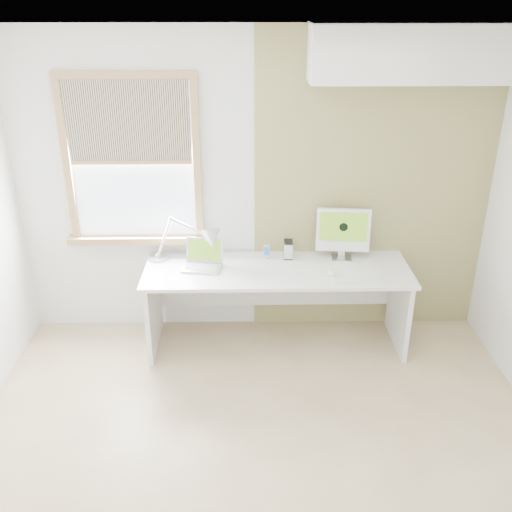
{
  "coord_description": "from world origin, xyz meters",
  "views": [
    {
      "loc": [
        -0.07,
        -2.83,
        2.79
      ],
      "look_at": [
        0.0,
        1.05,
        1.0
      ],
      "focal_mm": 39.84,
      "sensor_mm": 36.0,
      "label": 1
    }
  ],
  "objects_px": {
    "desk_lamp": "(201,241)",
    "imac": "(343,231)",
    "desk": "(277,286)",
    "external_drive": "(288,249)",
    "laptop": "(203,260)"
  },
  "relations": [
    {
      "from": "desk",
      "to": "desk_lamp",
      "type": "xyz_separation_m",
      "value": [
        -0.63,
        0.06,
        0.4
      ]
    },
    {
      "from": "desk",
      "to": "external_drive",
      "type": "relative_size",
      "value": 14.42
    },
    {
      "from": "desk",
      "to": "laptop",
      "type": "relative_size",
      "value": 6.27
    },
    {
      "from": "desk_lamp",
      "to": "imac",
      "type": "bearing_deg",
      "value": 4.24
    },
    {
      "from": "desk",
      "to": "laptop",
      "type": "distance_m",
      "value": 0.66
    },
    {
      "from": "desk",
      "to": "desk_lamp",
      "type": "height_order",
      "value": "desk_lamp"
    },
    {
      "from": "desk",
      "to": "imac",
      "type": "distance_m",
      "value": 0.73
    },
    {
      "from": "external_drive",
      "to": "desk_lamp",
      "type": "bearing_deg",
      "value": -172.13
    },
    {
      "from": "laptop",
      "to": "imac",
      "type": "distance_m",
      "value": 1.2
    },
    {
      "from": "imac",
      "to": "external_drive",
      "type": "bearing_deg",
      "value": 178.35
    },
    {
      "from": "desk_lamp",
      "to": "imac",
      "type": "xyz_separation_m",
      "value": [
        1.2,
        0.09,
        0.04
      ]
    },
    {
      "from": "external_drive",
      "to": "desk",
      "type": "bearing_deg",
      "value": -123.32
    },
    {
      "from": "external_drive",
      "to": "imac",
      "type": "distance_m",
      "value": 0.49
    },
    {
      "from": "desk",
      "to": "imac",
      "type": "xyz_separation_m",
      "value": [
        0.56,
        0.14,
        0.44
      ]
    },
    {
      "from": "desk_lamp",
      "to": "external_drive",
      "type": "bearing_deg",
      "value": 7.87
    }
  ]
}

